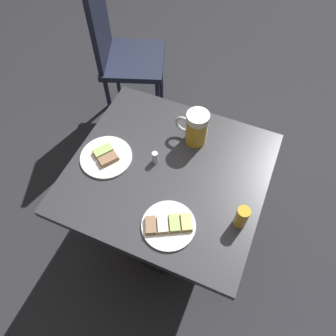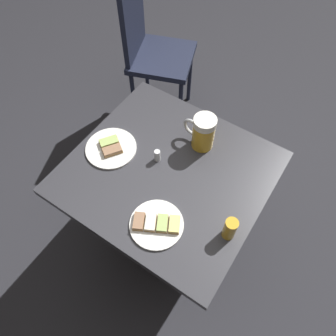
{
  "view_description": "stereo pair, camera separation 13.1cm",
  "coord_description": "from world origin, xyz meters",
  "views": [
    {
      "loc": [
        0.28,
        -0.66,
        1.82
      ],
      "look_at": [
        0.0,
        0.0,
        0.73
      ],
      "focal_mm": 34.92,
      "sensor_mm": 36.0,
      "label": 1
    },
    {
      "loc": [
        0.39,
        -0.59,
        1.82
      ],
      "look_at": [
        0.0,
        0.0,
        0.73
      ],
      "focal_mm": 34.92,
      "sensor_mm": 36.0,
      "label": 2
    }
  ],
  "objects": [
    {
      "name": "beer_mug",
      "position": [
        0.04,
        0.19,
        0.79
      ],
      "size": [
        0.15,
        0.09,
        0.16
      ],
      "color": "gold",
      "rests_on": "cafe_table"
    },
    {
      "name": "plate_near",
      "position": [
        0.1,
        -0.22,
        0.72
      ],
      "size": [
        0.2,
        0.2,
        0.03
      ],
      "color": "white",
      "rests_on": "cafe_table"
    },
    {
      "name": "salt_shaker",
      "position": [
        -0.07,
        0.02,
        0.73
      ],
      "size": [
        0.02,
        0.02,
        0.06
      ],
      "primitive_type": "cylinder",
      "color": "silver",
      "rests_on": "cafe_table"
    },
    {
      "name": "ground_plane",
      "position": [
        0.0,
        0.0,
        0.0
      ],
      "size": [
        6.0,
        6.0,
        0.0
      ],
      "primitive_type": "plane",
      "color": "#28282D"
    },
    {
      "name": "cafe_table",
      "position": [
        0.0,
        0.0,
        0.56
      ],
      "size": [
        0.78,
        0.73,
        0.71
      ],
      "color": "black",
      "rests_on": "ground_plane"
    },
    {
      "name": "plate_far",
      "position": [
        -0.26,
        -0.04,
        0.71
      ],
      "size": [
        0.22,
        0.22,
        0.03
      ],
      "color": "white",
      "rests_on": "cafe_table"
    },
    {
      "name": "cafe_chair",
      "position": [
        -0.65,
        0.78,
        0.55
      ],
      "size": [
        0.49,
        0.49,
        0.97
      ],
      "rotation": [
        0.0,
        0.0,
        -1.22
      ],
      "color": "#1E2338",
      "rests_on": "ground_plane"
    },
    {
      "name": "beer_glass_small",
      "position": [
        0.33,
        -0.11,
        0.76
      ],
      "size": [
        0.05,
        0.05,
        0.1
      ],
      "primitive_type": "cylinder",
      "color": "gold",
      "rests_on": "cafe_table"
    }
  ]
}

